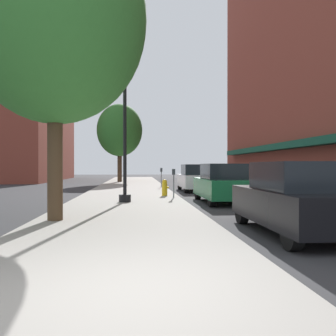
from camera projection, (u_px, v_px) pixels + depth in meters
The scene contains 13 objects.
ground_plane at pixel (196, 192), 22.33m from camera, with size 90.00×90.00×0.00m, color #2D2D30.
sidewalk_slab at pixel (131, 190), 22.98m from camera, with size 4.80×50.00×0.12m, color gray.
building_right_brick at pixel (333, 17), 27.19m from camera, with size 6.80×40.00×25.43m.
building_far_background at pixel (32, 94), 39.92m from camera, with size 6.80×18.00×18.86m.
lamppost at pixel (125, 125), 14.64m from camera, with size 0.48×0.48×5.90m.
fire_hydrant at pixel (165, 187), 17.74m from camera, with size 0.33×0.26×0.79m.
parking_meter_near at pixel (161, 175), 24.81m from camera, with size 0.14×0.09×1.31m.
parking_meter_far at pixel (174, 180), 16.57m from camera, with size 0.14×0.09×1.31m.
tree_near at pixel (55, 19), 9.71m from camera, with size 4.88×4.88×8.18m.
tree_mid at pixel (120, 130), 33.38m from camera, with size 4.14×4.14×7.10m.
car_black at pixel (296, 199), 8.34m from camera, with size 1.80×4.30×1.66m.
car_green at pixel (222, 184), 15.49m from camera, with size 1.80×4.30×1.66m.
car_white at pixel (195, 178), 22.61m from camera, with size 1.80×4.30×1.66m.
Camera 1 is at (0.37, -4.09, 1.56)m, focal length 39.12 mm.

